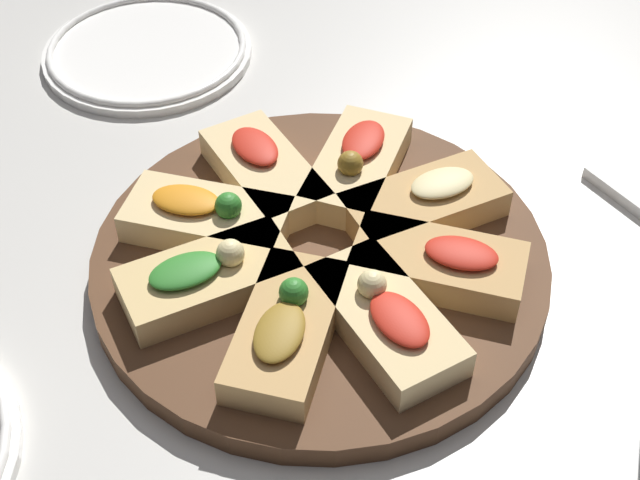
% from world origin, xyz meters
% --- Properties ---
extents(ground_plane, '(3.00, 3.00, 0.00)m').
position_xyz_m(ground_plane, '(0.00, 0.00, 0.00)').
color(ground_plane, beige).
extents(serving_board, '(0.40, 0.40, 0.02)m').
position_xyz_m(serving_board, '(0.00, 0.00, 0.01)').
color(serving_board, '#51331E').
rests_on(serving_board, ground_plane).
extents(focaccia_slice_0, '(0.11, 0.16, 0.04)m').
position_xyz_m(focaccia_slice_0, '(0.03, 0.10, 0.04)').
color(focaccia_slice_0, '#E5C689').
rests_on(focaccia_slice_0, serving_board).
extents(focaccia_slice_1, '(0.13, 0.16, 0.05)m').
position_xyz_m(focaccia_slice_1, '(-0.05, 0.09, 0.04)').
color(focaccia_slice_1, '#E5C689').
rests_on(focaccia_slice_1, serving_board).
extents(focaccia_slice_2, '(0.16, 0.12, 0.05)m').
position_xyz_m(focaccia_slice_2, '(-0.10, 0.04, 0.04)').
color(focaccia_slice_2, '#DBB775').
rests_on(focaccia_slice_2, serving_board).
extents(focaccia_slice_3, '(0.16, 0.13, 0.05)m').
position_xyz_m(focaccia_slice_3, '(-0.09, -0.05, 0.04)').
color(focaccia_slice_3, tan).
rests_on(focaccia_slice_3, serving_board).
extents(focaccia_slice_4, '(0.11, 0.16, 0.05)m').
position_xyz_m(focaccia_slice_4, '(-0.03, -0.10, 0.04)').
color(focaccia_slice_4, '#E5C689').
rests_on(focaccia_slice_4, serving_board).
extents(focaccia_slice_5, '(0.12, 0.16, 0.04)m').
position_xyz_m(focaccia_slice_5, '(0.05, -0.09, 0.04)').
color(focaccia_slice_5, tan).
rests_on(focaccia_slice_5, serving_board).
extents(focaccia_slice_6, '(0.16, 0.12, 0.04)m').
position_xyz_m(focaccia_slice_6, '(0.10, -0.04, 0.04)').
color(focaccia_slice_6, tan).
rests_on(focaccia_slice_6, serving_board).
extents(focaccia_slice_7, '(0.16, 0.12, 0.05)m').
position_xyz_m(focaccia_slice_7, '(0.10, 0.04, 0.04)').
color(focaccia_slice_7, '#E5C689').
rests_on(focaccia_slice_7, serving_board).
extents(plate_right, '(0.24, 0.24, 0.02)m').
position_xyz_m(plate_right, '(0.12, 0.38, 0.01)').
color(plate_right, white).
rests_on(plate_right, ground_plane).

